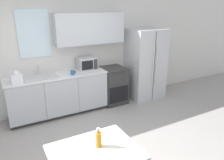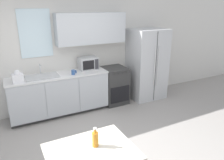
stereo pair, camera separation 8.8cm
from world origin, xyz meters
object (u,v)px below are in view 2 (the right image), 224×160
object	(u,v)px
oven_range	(114,85)
drink_bottle	(95,139)
dining_table	(92,160)
refrigerator	(147,64)
microwave	(88,63)
coffee_mug	(74,72)

from	to	relation	value
oven_range	drink_bottle	distance (m)	2.97
oven_range	dining_table	bearing A→B (deg)	-122.71
refrigerator	dining_table	xyz separation A→B (m)	(-2.57, -2.49, -0.25)
refrigerator	microwave	xyz separation A→B (m)	(-1.55, 0.18, 0.17)
refrigerator	microwave	size ratio (longest dim) A/B	4.29
drink_bottle	coffee_mug	bearing A→B (deg)	78.17
drink_bottle	refrigerator	bearing A→B (deg)	44.35
microwave	coffee_mug	distance (m)	0.51
refrigerator	coffee_mug	xyz separation A→B (m)	(-1.99, -0.06, 0.08)
oven_range	refrigerator	size ratio (longest dim) A/B	0.50
refrigerator	dining_table	world-z (taller)	refrigerator
refrigerator	microwave	world-z (taller)	refrigerator
microwave	drink_bottle	xyz separation A→B (m)	(-0.93, -2.61, -0.20)
refrigerator	drink_bottle	size ratio (longest dim) A/B	7.36
oven_range	refrigerator	distance (m)	1.03
refrigerator	drink_bottle	world-z (taller)	refrigerator
oven_range	microwave	world-z (taller)	microwave
oven_range	coffee_mug	bearing A→B (deg)	-173.34
coffee_mug	drink_bottle	world-z (taller)	coffee_mug
refrigerator	microwave	bearing A→B (deg)	173.43
oven_range	coffee_mug	size ratio (longest dim) A/B	8.28
oven_range	coffee_mug	distance (m)	1.19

